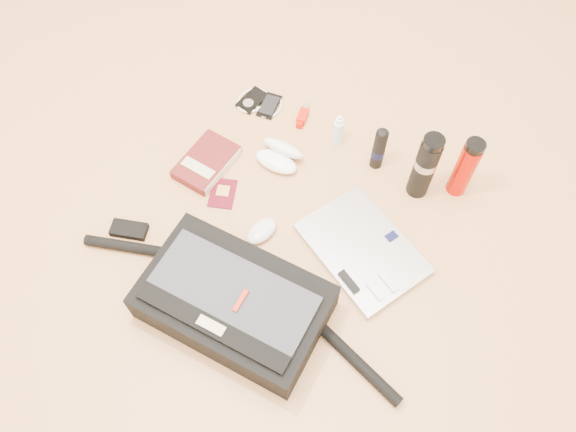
{
  "coord_description": "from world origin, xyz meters",
  "views": [
    {
      "loc": [
        0.44,
        -0.65,
        1.53
      ],
      "look_at": [
        0.02,
        0.08,
        0.06
      ],
      "focal_mm": 35.0,
      "sensor_mm": 36.0,
      "label": 1
    }
  ],
  "objects_px": {
    "thermos_black": "(425,166)",
    "thermos_red": "(465,168)",
    "laptop": "(362,249)",
    "book": "(207,162)",
    "messenger_bag": "(233,302)"
  },
  "relations": [
    {
      "from": "messenger_bag",
      "to": "laptop",
      "type": "xyz_separation_m",
      "value": [
        0.23,
        0.35,
        -0.05
      ]
    },
    {
      "from": "laptop",
      "to": "thermos_black",
      "type": "height_order",
      "value": "thermos_black"
    },
    {
      "from": "book",
      "to": "messenger_bag",
      "type": "bearing_deg",
      "value": -44.49
    },
    {
      "from": "messenger_bag",
      "to": "book",
      "type": "xyz_separation_m",
      "value": [
        -0.35,
        0.38,
        -0.05
      ]
    },
    {
      "from": "messenger_bag",
      "to": "laptop",
      "type": "distance_m",
      "value": 0.42
    },
    {
      "from": "laptop",
      "to": "book",
      "type": "bearing_deg",
      "value": -157.6
    },
    {
      "from": "thermos_red",
      "to": "book",
      "type": "bearing_deg",
      "value": -156.13
    },
    {
      "from": "thermos_red",
      "to": "laptop",
      "type": "bearing_deg",
      "value": -114.29
    },
    {
      "from": "thermos_red",
      "to": "thermos_black",
      "type": "bearing_deg",
      "value": -147.68
    },
    {
      "from": "laptop",
      "to": "book",
      "type": "height_order",
      "value": "book"
    },
    {
      "from": "book",
      "to": "thermos_black",
      "type": "distance_m",
      "value": 0.7
    },
    {
      "from": "laptop",
      "to": "thermos_red",
      "type": "distance_m",
      "value": 0.4
    },
    {
      "from": "thermos_black",
      "to": "thermos_red",
      "type": "relative_size",
      "value": 1.11
    },
    {
      "from": "laptop",
      "to": "book",
      "type": "distance_m",
      "value": 0.59
    },
    {
      "from": "messenger_bag",
      "to": "book",
      "type": "distance_m",
      "value": 0.52
    }
  ]
}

